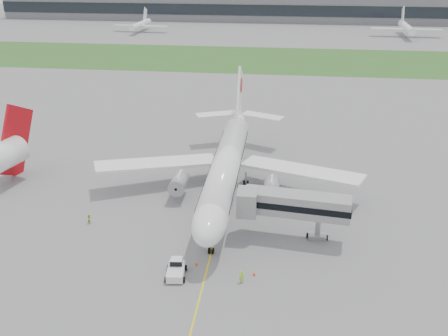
# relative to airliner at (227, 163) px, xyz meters

# --- Properties ---
(ground) EXTENTS (600.00, 600.00, 0.00)m
(ground) POSITION_rel_airliner_xyz_m (0.00, -4.87, -5.66)
(ground) COLOR gray
(ground) RESTS_ON ground
(apron_markings) EXTENTS (70.00, 70.00, 0.04)m
(apron_markings) POSITION_rel_airliner_xyz_m (0.00, -9.87, -5.66)
(apron_markings) COLOR yellow
(apron_markings) RESTS_ON ground
(grass_strip) EXTENTS (600.00, 50.00, 0.02)m
(grass_strip) POSITION_rel_airliner_xyz_m (0.00, 115.13, -5.65)
(grass_strip) COLOR #335C22
(grass_strip) RESTS_ON ground
(terminal_building) EXTENTS (320.00, 22.30, 14.00)m
(terminal_building) POSITION_rel_airliner_xyz_m (0.00, 225.00, 1.34)
(terminal_building) COLOR slate
(terminal_building) RESTS_ON ground
(control_tower) EXTENTS (12.00, 12.00, 56.00)m
(control_tower) POSITION_rel_airliner_xyz_m (-90.00, 227.13, -5.66)
(control_tower) COLOR slate
(control_tower) RESTS_ON ground
(airliner) EXTENTS (48.13, 53.95, 17.88)m
(airliner) POSITION_rel_airliner_xyz_m (0.00, 0.00, 0.00)
(airliner) COLOR white
(airliner) RESTS_ON ground
(pushback_tug) EXTENTS (3.02, 4.17, 2.03)m
(pushback_tug) POSITION_rel_airliner_xyz_m (-3.93, -25.50, -4.73)
(pushback_tug) COLOR silver
(pushback_tug) RESTS_ON ground
(jet_bridge) EXTENTS (16.84, 5.28, 7.69)m
(jet_bridge) POSITION_rel_airliner_xyz_m (10.97, -14.25, 0.03)
(jet_bridge) COLOR gray
(jet_bridge) RESTS_ON ground
(safety_cone_left) EXTENTS (0.37, 0.37, 0.51)m
(safety_cone_left) POSITION_rel_airliner_xyz_m (-1.56, -23.07, -5.40)
(safety_cone_left) COLOR #ED3E0C
(safety_cone_left) RESTS_ON ground
(safety_cone_right) EXTENTS (0.42, 0.42, 0.57)m
(safety_cone_right) POSITION_rel_airliner_xyz_m (6.52, -24.43, -5.37)
(safety_cone_right) COLOR #ED3E0C
(safety_cone_right) RESTS_ON ground
(ground_crew_near) EXTENTS (0.76, 0.58, 1.87)m
(ground_crew_near) POSITION_rel_airliner_xyz_m (4.95, -26.09, -4.73)
(ground_crew_near) COLOR #A7F128
(ground_crew_near) RESTS_ON ground
(ground_crew_far) EXTENTS (0.85, 0.94, 1.58)m
(ground_crew_far) POSITION_rel_airliner_xyz_m (-20.48, -13.74, -4.87)
(ground_crew_far) COLOR #B0D523
(ground_crew_far) RESTS_ON ground
(neighbor_aircraft) EXTENTS (7.53, 18.24, 14.71)m
(neighbor_aircraft) POSITION_rel_airliner_xyz_m (-41.12, -2.21, 0.17)
(neighbor_aircraft) COLOR #B10A12
(neighbor_aircraft) RESTS_ON ground
(distant_aircraft_left) EXTENTS (29.85, 26.81, 10.73)m
(distant_aircraft_left) POSITION_rel_airliner_xyz_m (-64.80, 174.80, -5.66)
(distant_aircraft_left) COLOR white
(distant_aircraft_left) RESTS_ON ground
(distant_aircraft_right) EXTENTS (34.09, 30.34, 12.64)m
(distant_aircraft_right) POSITION_rel_airliner_xyz_m (66.65, 175.99, -5.66)
(distant_aircraft_right) COLOR white
(distant_aircraft_right) RESTS_ON ground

